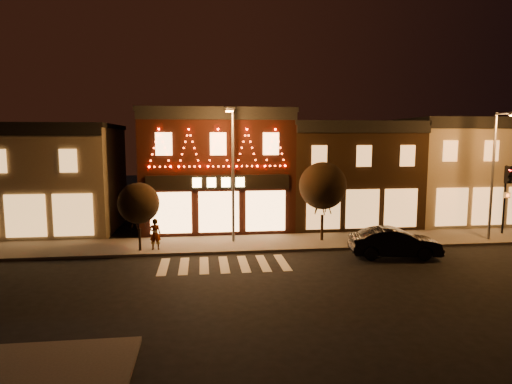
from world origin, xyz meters
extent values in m
plane|color=black|center=(0.00, 0.00, 0.00)|extent=(120.00, 120.00, 0.00)
cube|color=#47423D|center=(2.00, 8.00, 0.07)|extent=(44.00, 4.00, 0.15)
cube|color=#7B6B58|center=(-13.00, 14.00, 3.50)|extent=(12.00, 8.00, 7.00)
cube|color=black|center=(-13.00, 14.00, 7.15)|extent=(12.20, 8.20, 0.30)
cube|color=black|center=(0.00, 14.00, 4.00)|extent=(10.00, 8.00, 8.00)
cube|color=black|center=(0.00, 14.00, 8.15)|extent=(10.20, 8.20, 0.30)
cube|color=black|center=(0.00, 9.95, 7.75)|extent=(10.00, 0.25, 0.50)
cube|color=black|center=(0.00, 9.90, 3.60)|extent=(9.00, 0.15, 0.90)
cube|color=#FFD87F|center=(0.00, 9.80, 3.60)|extent=(3.40, 0.08, 0.60)
cube|color=#311F11|center=(9.50, 14.00, 3.60)|extent=(9.00, 8.00, 7.20)
cube|color=black|center=(9.50, 14.00, 7.35)|extent=(9.20, 8.20, 0.30)
cube|color=black|center=(9.50, 9.95, 6.95)|extent=(9.00, 0.25, 0.50)
cube|color=#7B6B58|center=(18.50, 14.00, 3.75)|extent=(9.00, 8.00, 7.50)
cube|color=black|center=(18.50, 14.00, 7.65)|extent=(9.20, 8.20, 0.30)
cube|color=black|center=(18.50, 9.95, 7.25)|extent=(9.00, 0.25, 0.50)
cylinder|color=black|center=(18.47, 8.35, 2.38)|extent=(0.13, 0.13, 4.47)
cube|color=black|center=(18.45, 8.11, 4.03)|extent=(0.37, 0.35, 1.12)
cylinder|color=#FF140C|center=(18.43, 7.94, 4.41)|extent=(0.24, 0.09, 0.23)
cube|color=beige|center=(18.45, 8.13, 2.70)|extent=(0.36, 0.27, 0.36)
cylinder|color=#59595E|center=(0.80, 8.36, 4.11)|extent=(0.16, 0.16, 7.93)
cylinder|color=#59595E|center=(0.66, 7.58, 7.98)|extent=(0.39, 1.58, 0.10)
cube|color=#59595E|center=(0.51, 6.80, 7.93)|extent=(0.54, 0.36, 0.18)
cube|color=orange|center=(0.51, 6.80, 7.82)|extent=(0.41, 0.26, 0.05)
cylinder|color=#59595E|center=(16.53, 6.96, 4.01)|extent=(0.15, 0.15, 7.72)
cylinder|color=#59595E|center=(16.50, 6.19, 7.77)|extent=(0.16, 1.55, 0.10)
cylinder|color=black|center=(-4.52, 6.87, 0.77)|extent=(0.14, 0.14, 1.24)
sphere|color=black|center=(-4.52, 6.87, 2.80)|extent=(2.26, 2.26, 2.26)
cylinder|color=black|center=(6.19, 7.96, 0.93)|extent=(0.17, 0.17, 1.56)
sphere|color=black|center=(6.19, 7.96, 3.50)|extent=(2.86, 2.86, 2.86)
imported|color=black|center=(9.16, 4.30, 0.78)|extent=(4.92, 2.29, 1.56)
imported|color=gray|center=(-3.68, 6.92, 1.03)|extent=(0.69, 0.50, 1.76)
camera|label=1|loc=(-1.06, -17.27, 6.30)|focal=30.38mm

